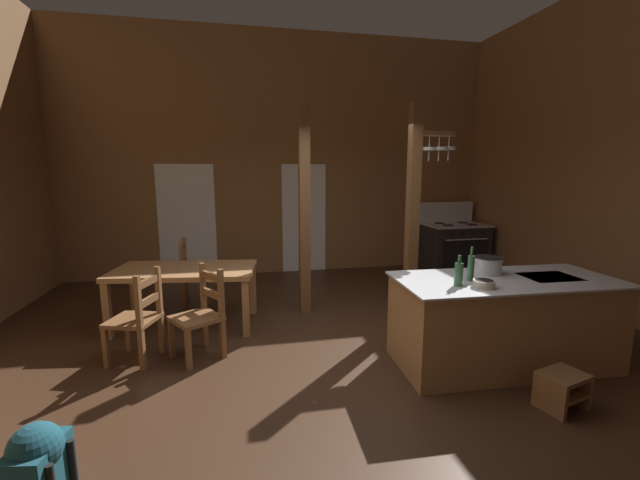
% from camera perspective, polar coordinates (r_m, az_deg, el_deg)
% --- Properties ---
extents(ground_plane, '(8.61, 8.55, 0.10)m').
position_cam_1_polar(ground_plane, '(4.27, 1.60, -17.82)').
color(ground_plane, '#382316').
extents(wall_back, '(8.61, 0.14, 4.41)m').
position_cam_1_polar(wall_back, '(7.67, -5.37, 11.83)').
color(wall_back, brown).
rests_on(wall_back, ground_plane).
extents(glazed_door_back_left, '(1.00, 0.01, 2.05)m').
position_cam_1_polar(glazed_door_back_left, '(7.64, -18.38, 2.53)').
color(glazed_door_back_left, white).
rests_on(glazed_door_back_left, ground_plane).
extents(glazed_panel_back_right, '(0.84, 0.01, 2.05)m').
position_cam_1_polar(glazed_panel_back_right, '(7.70, -2.28, 3.07)').
color(glazed_panel_back_right, white).
rests_on(glazed_panel_back_right, ground_plane).
extents(kitchen_island, '(2.20, 1.05, 0.88)m').
position_cam_1_polar(kitchen_island, '(4.48, 24.57, -10.48)').
color(kitchen_island, '#9E7044').
rests_on(kitchen_island, ground_plane).
extents(stove_range, '(1.15, 0.84, 1.32)m').
position_cam_1_polar(stove_range, '(8.11, 18.52, -0.97)').
color(stove_range, black).
rests_on(stove_range, ground_plane).
extents(support_post_with_pot_rack, '(0.62, 0.24, 2.76)m').
position_cam_1_polar(support_post_with_pot_rack, '(5.29, 13.44, 4.88)').
color(support_post_with_pot_rack, brown).
rests_on(support_post_with_pot_rack, ground_plane).
extents(support_post_center, '(0.14, 0.14, 2.76)m').
position_cam_1_polar(support_post_center, '(5.35, -2.23, 3.92)').
color(support_post_center, brown).
rests_on(support_post_center, ground_plane).
extents(step_stool, '(0.42, 0.36, 0.30)m').
position_cam_1_polar(step_stool, '(4.02, 31.22, -17.50)').
color(step_stool, brown).
rests_on(step_stool, ground_plane).
extents(dining_table, '(1.81, 1.14, 0.74)m').
position_cam_1_polar(dining_table, '(5.26, -18.66, -4.76)').
color(dining_table, '#9E7044').
rests_on(dining_table, ground_plane).
extents(ladderback_chair_near_window, '(0.44, 0.44, 0.95)m').
position_cam_1_polar(ladderback_chair_near_window, '(6.19, -17.52, -4.45)').
color(ladderback_chair_near_window, brown).
rests_on(ladderback_chair_near_window, ground_plane).
extents(ladderback_chair_by_post, '(0.61, 0.61, 0.95)m').
position_cam_1_polar(ladderback_chair_by_post, '(4.41, -16.59, -10.18)').
color(ladderback_chair_by_post, brown).
rests_on(ladderback_chair_by_post, ground_plane).
extents(ladderback_chair_at_table_end, '(0.56, 0.56, 0.95)m').
position_cam_1_polar(ladderback_chair_at_table_end, '(4.54, -24.48, -10.10)').
color(ladderback_chair_at_table_end, brown).
rests_on(ladderback_chair_at_table_end, ground_plane).
extents(backpack, '(0.34, 0.35, 0.60)m').
position_cam_1_polar(backpack, '(2.94, -35.15, -25.39)').
color(backpack, '#194756').
rests_on(backpack, ground_plane).
extents(stockpot_on_counter, '(0.35, 0.28, 0.18)m').
position_cam_1_polar(stockpot_on_counter, '(4.46, 22.76, -3.33)').
color(stockpot_on_counter, '#B7BABF').
rests_on(stockpot_on_counter, kitchen_island).
extents(mixing_bowl_on_counter, '(0.19, 0.19, 0.07)m').
position_cam_1_polar(mixing_bowl_on_counter, '(3.94, 22.28, -5.78)').
color(mixing_bowl_on_counter, '#B2A893').
rests_on(mixing_bowl_on_counter, kitchen_island).
extents(bottle_tall_on_counter, '(0.08, 0.08, 0.29)m').
position_cam_1_polar(bottle_tall_on_counter, '(3.90, 19.12, -4.55)').
color(bottle_tall_on_counter, '#2D5638').
rests_on(bottle_tall_on_counter, kitchen_island).
extents(bottle_short_on_counter, '(0.06, 0.06, 0.33)m').
position_cam_1_polar(bottle_short_on_counter, '(4.11, 20.66, -3.66)').
color(bottle_short_on_counter, '#2D5638').
rests_on(bottle_short_on_counter, kitchen_island).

